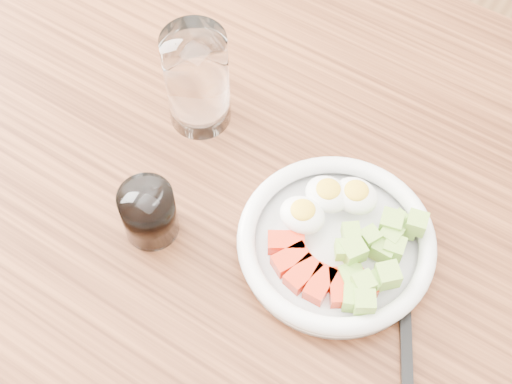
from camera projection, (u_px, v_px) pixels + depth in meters
dining_table at (258, 255)px, 0.90m from camera, size 1.50×0.90×0.77m
bowl at (338, 241)px, 0.78m from camera, size 0.22×0.22×0.05m
fork at (407, 370)px, 0.72m from camera, size 0.10×0.16×0.01m
water_glass at (197, 80)px, 0.83m from camera, size 0.08×0.08×0.14m
coffee_glass at (149, 213)px, 0.78m from camera, size 0.06×0.06×0.07m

